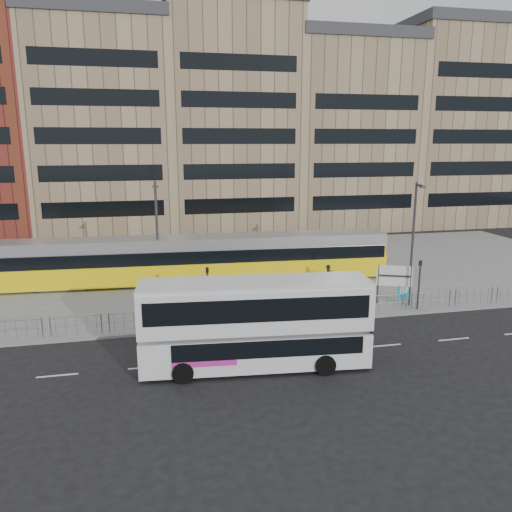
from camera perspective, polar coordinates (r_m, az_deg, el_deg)
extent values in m
plane|color=black|center=(28.64, -0.10, -8.12)|extent=(120.00, 120.00, 0.00)
cube|color=slate|center=(39.87, -3.72, -1.90)|extent=(64.00, 24.00, 0.15)
cube|color=gray|center=(28.66, -0.12, -7.94)|extent=(64.00, 0.25, 0.17)
cube|color=#9A8463|center=(60.28, -16.84, 13.13)|extent=(14.00, 16.00, 22.00)
cube|color=#38383D|center=(61.51, -17.61, 23.97)|extent=(14.40, 16.40, 1.20)
cube|color=#9A8463|center=(60.90, -3.23, 14.58)|extent=(14.00, 16.00, 24.00)
cube|color=#38383D|center=(62.53, -3.39, 26.20)|extent=(14.40, 16.40, 1.20)
cube|color=#9A8463|center=(64.58, 9.48, 13.01)|extent=(14.00, 16.00, 21.00)
cube|color=#38383D|center=(65.56, 9.87, 22.75)|extent=(14.40, 16.40, 1.20)
cube|color=#9A8463|center=(70.91, 20.38, 13.19)|extent=(14.00, 16.00, 23.00)
cube|color=#38383D|center=(72.13, 21.20, 22.82)|extent=(14.40, 16.40, 1.20)
cylinder|color=gray|center=(29.15, 3.56, -5.26)|extent=(32.00, 0.05, 0.05)
cylinder|color=gray|center=(29.31, 3.54, -6.18)|extent=(32.00, 0.04, 0.04)
cube|color=white|center=(25.29, 4.10, -11.11)|extent=(62.00, 0.12, 0.01)
cube|color=silver|center=(23.53, -0.09, -10.35)|extent=(10.63, 3.35, 1.62)
cube|color=silver|center=(22.81, -0.09, -5.74)|extent=(10.63, 3.35, 2.00)
cube|color=silver|center=(22.50, -0.09, -3.22)|extent=(10.62, 3.26, 0.29)
cube|color=black|center=(23.44, 1.08, -9.43)|extent=(8.74, 3.22, 0.81)
cube|color=black|center=(22.75, -0.09, -5.29)|extent=(10.06, 3.34, 1.05)
cube|color=#CC289E|center=(23.41, -5.97, -10.68)|extent=(3.06, 2.70, 0.48)
cylinder|color=black|center=(23.20, 7.93, -12.25)|extent=(0.97, 0.37, 0.95)
cylinder|color=black|center=(25.34, 6.51, -9.95)|extent=(0.97, 0.37, 0.95)
cylinder|color=black|center=(22.52, -8.36, -13.09)|extent=(0.97, 0.37, 0.95)
cylinder|color=black|center=(24.72, -8.25, -10.62)|extent=(0.97, 0.37, 0.95)
cube|color=yellow|center=(37.06, -7.00, -1.45)|extent=(28.80, 4.19, 1.64)
cube|color=black|center=(36.80, -7.05, 0.25)|extent=(28.39, 4.21, 0.92)
cube|color=#B9B9BE|center=(36.62, -7.09, 1.58)|extent=(28.79, 3.98, 0.82)
cube|color=yellow|center=(39.81, 13.12, 0.30)|extent=(1.35, 2.37, 2.66)
cylinder|color=#2D2D30|center=(36.88, -7.03, -0.30)|extent=(2.57, 2.57, 3.07)
cube|color=#2D2D30|center=(38.68, 6.82, -1.93)|extent=(3.20, 2.74, 0.51)
cube|color=#2D2D30|center=(38.07, -20.99, -2.97)|extent=(3.20, 2.74, 0.51)
cylinder|color=#2D2D30|center=(32.70, 13.76, -3.17)|extent=(0.11, 0.11, 2.55)
cylinder|color=#2D2D30|center=(32.91, 17.22, -3.28)|extent=(0.11, 0.11, 2.55)
cube|color=white|center=(32.63, 15.56, -2.20)|extent=(2.09, 0.90, 1.33)
cylinder|color=#2D2D30|center=(33.39, 16.47, -4.53)|extent=(0.06, 0.06, 0.83)
cube|color=#0DADBF|center=(33.25, 16.52, -3.69)|extent=(0.83, 0.17, 1.24)
cube|color=white|center=(33.22, 16.55, -3.70)|extent=(0.51, 0.08, 0.52)
imported|color=black|center=(35.41, 8.29, -2.36)|extent=(0.59, 0.73, 1.74)
cylinder|color=#2D2D30|center=(29.20, -5.53, -4.33)|extent=(0.12, 0.12, 3.00)
imported|color=#2D2D30|center=(28.89, -5.58, -2.25)|extent=(0.22, 0.25, 1.00)
cylinder|color=#2D2D30|center=(32.25, 18.12, -3.26)|extent=(0.12, 0.12, 3.00)
imported|color=#2D2D30|center=(31.97, 18.26, -1.36)|extent=(0.20, 0.23, 1.00)
cylinder|color=#2D2D30|center=(35.88, -11.22, 2.43)|extent=(0.18, 0.18, 7.47)
cylinder|color=#2D2D30|center=(35.02, -11.46, 8.01)|extent=(0.14, 0.90, 0.14)
cube|color=#2D2D30|center=(34.58, -11.44, 7.78)|extent=(0.45, 0.20, 0.12)
cylinder|color=#2D2D30|center=(38.77, 17.54, 2.70)|extent=(0.18, 0.18, 7.27)
cylinder|color=#2D2D30|center=(37.99, 18.20, 7.69)|extent=(0.14, 0.90, 0.14)
cube|color=#2D2D30|center=(37.61, 18.53, 7.47)|extent=(0.45, 0.20, 0.12)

